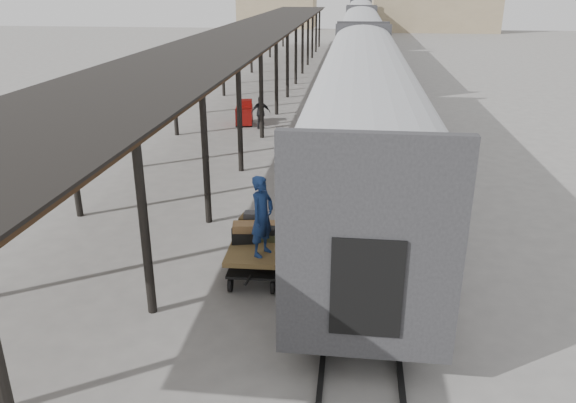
% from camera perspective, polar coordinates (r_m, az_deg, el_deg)
% --- Properties ---
extents(ground, '(160.00, 160.00, 0.00)m').
position_cam_1_polar(ground, '(14.24, -5.71, -7.09)').
color(ground, slate).
rests_on(ground, ground).
extents(train, '(3.45, 76.01, 4.01)m').
position_cam_1_polar(train, '(46.18, 7.44, 16.13)').
color(train, silver).
rests_on(train, ground).
extents(canopy, '(4.90, 64.30, 4.15)m').
position_cam_1_polar(canopy, '(36.85, -3.18, 17.03)').
color(canopy, '#422B19').
rests_on(canopy, ground).
extents(rails, '(1.54, 150.00, 0.12)m').
position_cam_1_polar(rails, '(46.69, 7.29, 12.93)').
color(rails, black).
rests_on(rails, ground).
extents(building_far, '(18.00, 10.00, 8.00)m').
position_cam_1_polar(building_far, '(90.93, 14.61, 18.97)').
color(building_far, tan).
rests_on(building_far, ground).
extents(building_left, '(12.00, 8.00, 6.00)m').
position_cam_1_polar(building_left, '(95.16, -1.07, 19.08)').
color(building_left, tan).
rests_on(building_left, ground).
extents(baggage_cart, '(1.31, 2.43, 0.86)m').
position_cam_1_polar(baggage_cart, '(13.85, -3.15, -4.86)').
color(baggage_cart, brown).
rests_on(baggage_cart, ground).
extents(suitcase_stack, '(1.24, 1.24, 0.57)m').
position_cam_1_polar(suitcase_stack, '(13.96, -3.49, -2.76)').
color(suitcase_stack, '#3E3E40').
rests_on(suitcase_stack, baggage_cart).
extents(luggage_tug, '(1.01, 1.46, 1.20)m').
position_cam_1_polar(luggage_tug, '(28.90, -4.47, 8.88)').
color(luggage_tug, maroon).
rests_on(luggage_tug, ground).
extents(porter, '(0.72, 0.83, 1.91)m').
position_cam_1_polar(porter, '(12.74, -2.64, -1.49)').
color(porter, navy).
rests_on(porter, baggage_cart).
extents(pedestrian, '(1.01, 0.62, 1.61)m').
position_cam_1_polar(pedestrian, '(27.89, -2.77, 9.00)').
color(pedestrian, black).
rests_on(pedestrian, ground).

